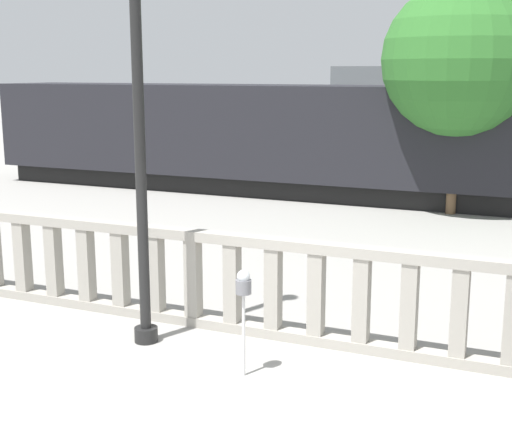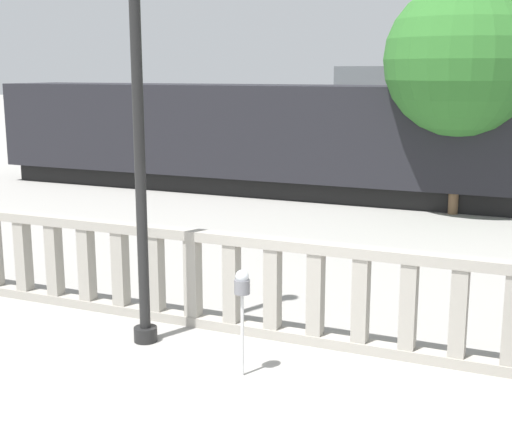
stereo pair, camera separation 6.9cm
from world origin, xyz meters
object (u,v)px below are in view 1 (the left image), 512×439
object	(u,v)px
lamppost	(138,95)
train_near	(479,145)
parking_meter	(243,290)
tree_left	(459,60)

from	to	relation	value
lamppost	train_near	world-z (taller)	lamppost
lamppost	parking_meter	distance (m)	2.83
tree_left	lamppost	bearing A→B (deg)	-102.94
parking_meter	tree_left	bearing A→B (deg)	85.96
parking_meter	tree_left	size ratio (longest dim) A/B	0.23
train_near	lamppost	bearing A→B (deg)	-104.01
lamppost	tree_left	size ratio (longest dim) A/B	1.14
train_near	tree_left	distance (m)	2.50
lamppost	parking_meter	world-z (taller)	lamppost
lamppost	train_near	bearing A→B (deg)	75.99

